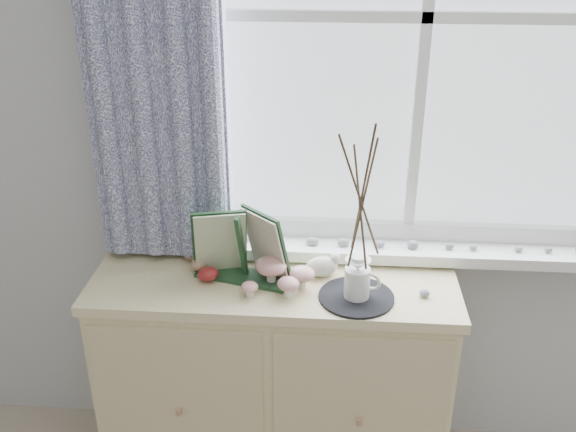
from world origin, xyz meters
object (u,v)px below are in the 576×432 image
at_px(sideboard, 275,380).
at_px(twig_pitcher, 362,197).
at_px(botanical_book, 241,249).
at_px(toadstool_cluster, 280,273).

bearing_deg(sideboard, twig_pitcher, -20.48).
relative_size(sideboard, twig_pitcher, 1.99).
bearing_deg(twig_pitcher, sideboard, -178.66).
xyz_separation_m(sideboard, botanical_book, (-0.10, -0.04, 0.55)).
bearing_deg(sideboard, botanical_book, -159.43).
bearing_deg(botanical_book, sideboard, 35.44).
height_order(sideboard, toadstool_cluster, toadstool_cluster).
height_order(toadstool_cluster, twig_pitcher, twig_pitcher).
relative_size(botanical_book, toadstool_cluster, 1.58).
bearing_deg(botanical_book, twig_pitcher, 5.20).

